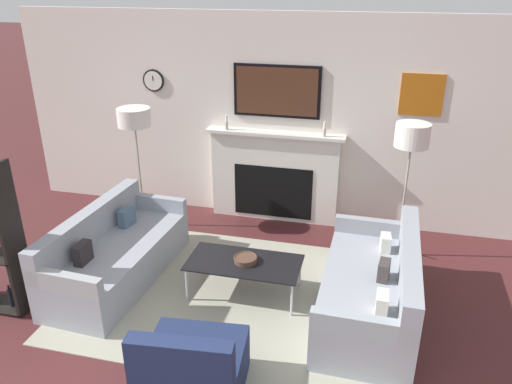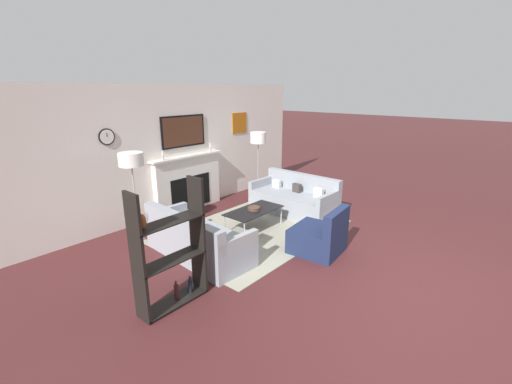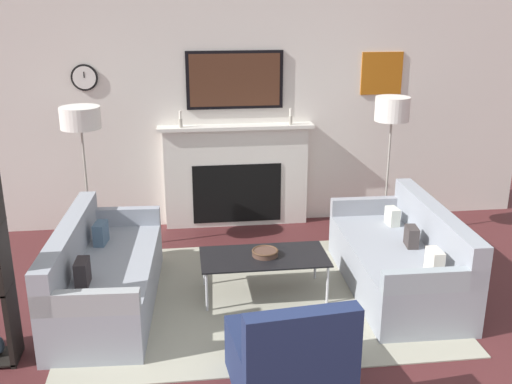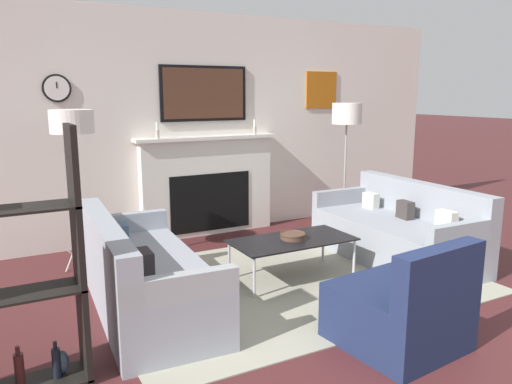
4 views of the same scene
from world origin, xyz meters
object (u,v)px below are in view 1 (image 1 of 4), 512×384
Objects in this scene: couch_right at (373,291)px; decorative_bowl at (246,259)px; floor_lamp_left at (134,119)px; coffee_table at (244,264)px; couch_left at (115,256)px; floor_lamp_right at (412,137)px; armchair at (193,372)px.

couch_right is 1.30m from decorative_bowl.
couch_right is at bearing -22.76° from floor_lamp_left.
coffee_table is 0.06m from decorative_bowl.
floor_lamp_left reaches higher than couch_right.
floor_lamp_right is at bearing 22.72° from couch_left.
armchair reaches higher than couch_left.
floor_lamp_right reaches higher than floor_lamp_left.
decorative_bowl is (0.01, 0.01, 0.05)m from coffee_table.
armchair is 3.39m from floor_lamp_left.
armchair reaches higher than decorative_bowl.
couch_left is 2.00m from armchair.
armchair is 3.34m from floor_lamp_right.
coffee_table is 2.27m from floor_lamp_right.
armchair is 0.52× the size of floor_lamp_right.
coffee_table is at bearing -35.30° from floor_lamp_left.
couch_left is at bearing -157.28° from floor_lamp_right.
decorative_bowl is 0.15× the size of floor_lamp_left.
couch_right reaches higher than decorative_bowl.
armchair is 1.46m from coffee_table.
couch_left is 3.48m from floor_lamp_right.
floor_lamp_right reaches higher than armchair.
decorative_bowl is 2.24m from floor_lamp_right.
couch_left is at bearing -178.29° from coffee_table.
floor_lamp_left is (-1.70, 2.68, 1.19)m from armchair.
coffee_table is 4.75× the size of decorative_bowl.
coffee_table is (1.45, 0.04, 0.08)m from couch_left.
couch_right reaches higher than armchair.
floor_lamp_right is at bearing 37.84° from coffee_table.
floor_lamp_left is (-0.28, 1.27, 1.17)m from couch_left.
couch_left reaches higher than coffee_table.
couch_left reaches higher than decorative_bowl.
coffee_table is (0.02, 1.45, 0.11)m from armchair.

